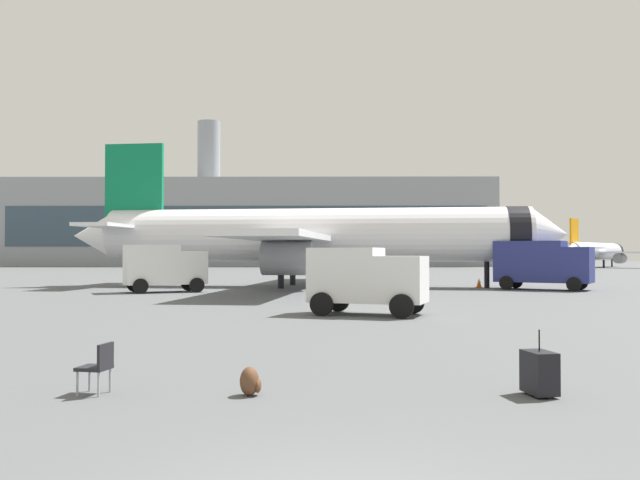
{
  "coord_description": "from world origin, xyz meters",
  "views": [
    {
      "loc": [
        -0.1,
        -5.92,
        2.37
      ],
      "look_at": [
        -0.33,
        25.16,
        3.0
      ],
      "focal_mm": 37.7,
      "sensor_mm": 36.0,
      "label": 1
    }
  ],
  "objects_px": {
    "airplane_taxiing": "(595,251)",
    "traveller_backpack": "(250,382)",
    "fuel_truck": "(542,263)",
    "safety_cone_outer": "(479,283)",
    "rolling_suitcase": "(539,372)",
    "gate_chair": "(98,365)",
    "service_truck": "(164,266)",
    "cargo_van": "(366,277)",
    "safety_cone_far": "(353,279)",
    "safety_cone_mid": "(129,280)",
    "safety_cone_near": "(341,280)",
    "airplane_at_gate": "(311,236)"
  },
  "relations": [
    {
      "from": "safety_cone_near",
      "to": "safety_cone_outer",
      "type": "xyz_separation_m",
      "value": [
        9.4,
        -6.59,
        0.03
      ]
    },
    {
      "from": "fuel_truck",
      "to": "safety_cone_near",
      "type": "bearing_deg",
      "value": 144.88
    },
    {
      "from": "cargo_van",
      "to": "safety_cone_far",
      "type": "height_order",
      "value": "cargo_van"
    },
    {
      "from": "fuel_truck",
      "to": "safety_cone_far",
      "type": "distance_m",
      "value": 14.36
    },
    {
      "from": "service_truck",
      "to": "rolling_suitcase",
      "type": "xyz_separation_m",
      "value": [
        13.45,
        -29.88,
        -1.22
      ]
    },
    {
      "from": "gate_chair",
      "to": "safety_cone_outer",
      "type": "bearing_deg",
      "value": 67.68
    },
    {
      "from": "safety_cone_near",
      "to": "safety_cone_far",
      "type": "relative_size",
      "value": 0.79
    },
    {
      "from": "safety_cone_near",
      "to": "rolling_suitcase",
      "type": "xyz_separation_m",
      "value": [
        2.28,
        -42.02,
        0.09
      ]
    },
    {
      "from": "airplane_at_gate",
      "to": "gate_chair",
      "type": "distance_m",
      "value": 36.82
    },
    {
      "from": "safety_cone_near",
      "to": "airplane_at_gate",
      "type": "bearing_deg",
      "value": -112.8
    },
    {
      "from": "service_truck",
      "to": "traveller_backpack",
      "type": "relative_size",
      "value": 11.0
    },
    {
      "from": "safety_cone_mid",
      "to": "gate_chair",
      "type": "distance_m",
      "value": 42.29
    },
    {
      "from": "airplane_at_gate",
      "to": "safety_cone_mid",
      "type": "height_order",
      "value": "airplane_at_gate"
    },
    {
      "from": "safety_cone_outer",
      "to": "airplane_at_gate",
      "type": "bearing_deg",
      "value": 174.1
    },
    {
      "from": "airplane_taxiing",
      "to": "cargo_van",
      "type": "relative_size",
      "value": 4.75
    },
    {
      "from": "fuel_truck",
      "to": "cargo_van",
      "type": "relative_size",
      "value": 1.33
    },
    {
      "from": "cargo_van",
      "to": "safety_cone_mid",
      "type": "height_order",
      "value": "cargo_van"
    },
    {
      "from": "cargo_van",
      "to": "safety_cone_far",
      "type": "distance_m",
      "value": 25.81
    },
    {
      "from": "fuel_truck",
      "to": "safety_cone_outer",
      "type": "bearing_deg",
      "value": 144.64
    },
    {
      "from": "gate_chair",
      "to": "safety_cone_near",
      "type": "bearing_deg",
      "value": 83.04
    },
    {
      "from": "airplane_at_gate",
      "to": "service_truck",
      "type": "bearing_deg",
      "value": -142.79
    },
    {
      "from": "safety_cone_outer",
      "to": "traveller_backpack",
      "type": "height_order",
      "value": "safety_cone_outer"
    },
    {
      "from": "safety_cone_far",
      "to": "traveller_backpack",
      "type": "distance_m",
      "value": 40.71
    },
    {
      "from": "rolling_suitcase",
      "to": "traveller_backpack",
      "type": "xyz_separation_m",
      "value": [
        -4.82,
        -0.02,
        -0.16
      ]
    },
    {
      "from": "airplane_at_gate",
      "to": "safety_cone_mid",
      "type": "xyz_separation_m",
      "value": [
        -14.3,
        4.14,
        -3.32
      ]
    },
    {
      "from": "safety_cone_mid",
      "to": "safety_cone_outer",
      "type": "distance_m",
      "value": 26.5
    },
    {
      "from": "rolling_suitcase",
      "to": "traveller_backpack",
      "type": "bearing_deg",
      "value": -179.76
    },
    {
      "from": "airplane_taxiing",
      "to": "traveller_backpack",
      "type": "distance_m",
      "value": 112.91
    },
    {
      "from": "cargo_van",
      "to": "safety_cone_near",
      "type": "xyz_separation_m",
      "value": [
        -0.3,
        27.26,
        -1.15
      ]
    },
    {
      "from": "fuel_truck",
      "to": "safety_cone_mid",
      "type": "distance_m",
      "value": 30.59
    },
    {
      "from": "service_truck",
      "to": "fuel_truck",
      "type": "height_order",
      "value": "fuel_truck"
    },
    {
      "from": "rolling_suitcase",
      "to": "gate_chair",
      "type": "xyz_separation_m",
      "value": [
        -7.4,
        0.07,
        0.11
      ]
    },
    {
      "from": "airplane_taxiing",
      "to": "gate_chair",
      "type": "bearing_deg",
      "value": -115.79
    },
    {
      "from": "safety_cone_mid",
      "to": "traveller_backpack",
      "type": "distance_m",
      "value": 43.14
    },
    {
      "from": "rolling_suitcase",
      "to": "service_truck",
      "type": "bearing_deg",
      "value": 114.23
    },
    {
      "from": "airplane_taxiing",
      "to": "rolling_suitcase",
      "type": "distance_m",
      "value": 110.97
    },
    {
      "from": "fuel_truck",
      "to": "rolling_suitcase",
      "type": "distance_m",
      "value": 34.63
    },
    {
      "from": "safety_cone_outer",
      "to": "safety_cone_mid",
      "type": "bearing_deg",
      "value": 168.37
    },
    {
      "from": "safety_cone_mid",
      "to": "traveller_backpack",
      "type": "xyz_separation_m",
      "value": [
        14.01,
        -40.8,
        -0.1
      ]
    },
    {
      "from": "airplane_taxiing",
      "to": "airplane_at_gate",
      "type": "bearing_deg",
      "value": -125.29
    },
    {
      "from": "airplane_at_gate",
      "to": "safety_cone_near",
      "type": "height_order",
      "value": "airplane_at_gate"
    },
    {
      "from": "service_truck",
      "to": "safety_cone_mid",
      "type": "distance_m",
      "value": 12.23
    },
    {
      "from": "airplane_taxiing",
      "to": "traveller_backpack",
      "type": "xyz_separation_m",
      "value": [
        -46.99,
        -102.64,
        -2.52
      ]
    },
    {
      "from": "safety_cone_far",
      "to": "safety_cone_outer",
      "type": "relative_size",
      "value": 1.15
    },
    {
      "from": "fuel_truck",
      "to": "airplane_at_gate",
      "type": "bearing_deg",
      "value": 166.21
    },
    {
      "from": "safety_cone_far",
      "to": "traveller_backpack",
      "type": "xyz_separation_m",
      "value": [
        -3.43,
        -40.57,
        -0.15
      ]
    },
    {
      "from": "safety_cone_near",
      "to": "safety_cone_outer",
      "type": "distance_m",
      "value": 11.47
    },
    {
      "from": "airplane_taxiing",
      "to": "fuel_truck",
      "type": "xyz_separation_m",
      "value": [
        -31.48,
        -69.72,
        -0.98
      ]
    },
    {
      "from": "service_truck",
      "to": "gate_chair",
      "type": "bearing_deg",
      "value": -78.53
    },
    {
      "from": "fuel_truck",
      "to": "gate_chair",
      "type": "distance_m",
      "value": 37.51
    }
  ]
}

